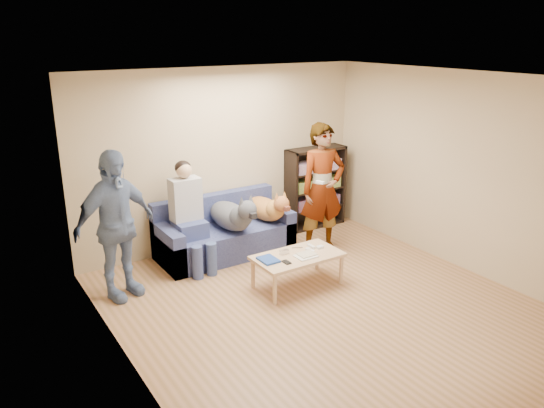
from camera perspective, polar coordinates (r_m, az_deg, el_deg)
ground at (r=6.27m, az=6.05°, el=-11.20°), size 5.00×5.00×0.00m
ceiling at (r=5.49m, az=6.96°, el=13.20°), size 5.00×5.00×0.00m
wall_back at (r=7.77m, az=-5.20°, el=4.97°), size 4.50×0.00×4.50m
wall_left at (r=4.74m, az=-15.29°, el=-4.35°), size 0.00×5.00×5.00m
wall_right at (r=7.33m, az=20.32°, el=3.10°), size 0.00×5.00×5.00m
blanket at (r=7.82m, az=0.44°, el=-1.01°), size 0.40×0.34×0.14m
person_standing_right at (r=7.52m, az=5.45°, el=1.64°), size 0.74×0.54×1.87m
person_standing_left at (r=6.43m, az=-16.50°, el=-2.24°), size 1.14×0.75×1.81m
held_controller at (r=7.20m, az=5.21°, el=2.34°), size 0.07×0.13×0.03m
notebook_blue at (r=6.42m, az=-0.40°, el=-6.01°), size 0.20×0.26×0.03m
papers at (r=6.55m, az=3.65°, el=-5.62°), size 0.26×0.20×0.02m
magazine at (r=6.57m, az=3.76°, el=-5.39°), size 0.22×0.17×0.01m
camera_silver at (r=6.61m, az=1.33°, el=-5.16°), size 0.11×0.06×0.05m
controller_a at (r=6.82m, az=4.22°, el=-4.57°), size 0.04×0.13×0.03m
controller_b at (r=6.80m, az=5.17°, el=-4.64°), size 0.09×0.06×0.03m
headphone_cup_a at (r=6.69m, az=4.29°, el=-5.08°), size 0.07×0.07×0.02m
headphone_cup_b at (r=6.74m, az=3.88°, el=-4.86°), size 0.07×0.07×0.02m
pen_orange at (r=6.46m, az=3.46°, el=-5.96°), size 0.13×0.06×0.01m
pen_black at (r=6.79m, az=2.73°, el=-4.72°), size 0.13×0.08×0.01m
wallet at (r=6.37m, az=1.57°, el=-6.27°), size 0.07×0.12×0.02m
sofa at (r=7.62m, az=-5.24°, el=-3.34°), size 1.90×0.85×0.82m
person_seated at (r=7.12m, az=-8.90°, el=-0.83°), size 0.40×0.73×1.47m
dog_gray at (r=7.32m, az=-4.20°, el=-1.22°), size 0.42×1.25×0.60m
dog_tan at (r=7.68m, az=-0.48°, el=-0.46°), size 0.36×1.14×0.53m
coffee_table at (r=6.61m, az=2.78°, el=-5.85°), size 1.10×0.60×0.42m
bookshelf at (r=8.60m, az=4.64°, el=1.99°), size 1.00×0.34×1.30m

